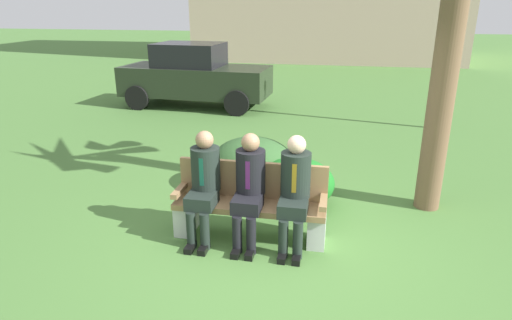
{
  "coord_description": "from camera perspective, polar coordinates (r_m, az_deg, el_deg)",
  "views": [
    {
      "loc": [
        0.57,
        -4.37,
        2.67
      ],
      "look_at": [
        -0.39,
        0.63,
        0.85
      ],
      "focal_mm": 30.88,
      "sensor_mm": 36.0,
      "label": 1
    }
  ],
  "objects": [
    {
      "name": "seated_man_left",
      "position": [
        5.15,
        -6.78,
        -2.66
      ],
      "size": [
        0.34,
        0.72,
        1.3
      ],
      "color": "#1E2823",
      "rests_on": "ground"
    },
    {
      "name": "shrub_mid_lawn",
      "position": [
        6.1,
        5.15,
        -2.91
      ],
      "size": [
        1.07,
        0.98,
        0.67
      ],
      "primitive_type": "ellipsoid",
      "color": "#1C6C20",
      "rests_on": "ground"
    },
    {
      "name": "park_bench",
      "position": [
        5.26,
        -0.71,
        -5.69
      ],
      "size": [
        1.79,
        0.44,
        0.9
      ],
      "color": "#99754C",
      "rests_on": "ground"
    },
    {
      "name": "seated_man_middle",
      "position": [
        5.02,
        -0.9,
        -3.11
      ],
      "size": [
        0.34,
        0.72,
        1.3
      ],
      "color": "black",
      "rests_on": "ground"
    },
    {
      "name": "seated_man_right",
      "position": [
        4.95,
        5.02,
        -3.5
      ],
      "size": [
        0.34,
        0.72,
        1.3
      ],
      "color": "#1E2823",
      "rests_on": "ground"
    },
    {
      "name": "shrub_far_lawn",
      "position": [
        6.58,
        -0.45,
        -0.51
      ],
      "size": [
        1.27,
        1.17,
        0.8
      ],
      "primitive_type": "ellipsoid",
      "color": "#2F572A",
      "rests_on": "ground"
    },
    {
      "name": "parked_car_near",
      "position": [
        12.1,
        -7.95,
        10.79
      ],
      "size": [
        3.99,
        1.9,
        1.68
      ],
      "color": "#232D1E",
      "rests_on": "ground"
    },
    {
      "name": "ground_plane",
      "position": [
        5.15,
        2.98,
        -11.59
      ],
      "size": [
        80.0,
        80.0,
        0.0
      ],
      "primitive_type": "plane",
      "color": "#497736"
    },
    {
      "name": "street_lamp",
      "position": [
        10.43,
        24.05,
        15.9
      ],
      "size": [
        0.24,
        0.24,
        3.73
      ],
      "color": "black",
      "rests_on": "ground"
    },
    {
      "name": "shrub_near_bench",
      "position": [
        6.85,
        -2.3,
        -0.61
      ],
      "size": [
        0.95,
        0.87,
        0.59
      ],
      "primitive_type": "ellipsoid",
      "color": "#227936",
      "rests_on": "ground"
    }
  ]
}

